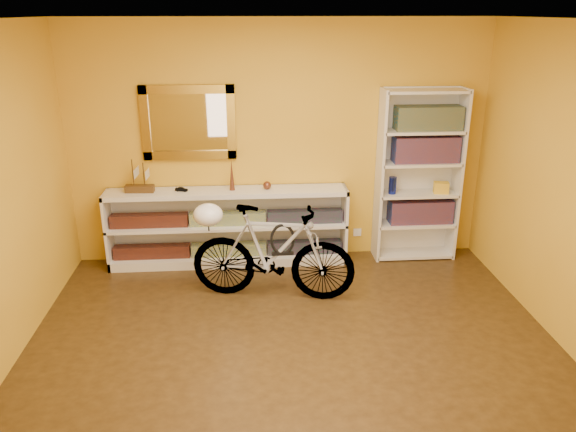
{
  "coord_description": "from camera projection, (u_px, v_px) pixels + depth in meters",
  "views": [
    {
      "loc": [
        -0.35,
        -3.91,
        2.66
      ],
      "look_at": [
        0.0,
        0.7,
        0.95
      ],
      "focal_mm": 34.82,
      "sensor_mm": 36.0,
      "label": 1
    }
  ],
  "objects": [
    {
      "name": "floor",
      "position": [
        294.0,
        354.0,
        4.6
      ],
      "size": [
        4.5,
        4.0,
        0.01
      ],
      "primitive_type": "cube",
      "color": "#31200D",
      "rests_on": "ground"
    },
    {
      "name": "ceiling",
      "position": [
        296.0,
        19.0,
        3.7
      ],
      "size": [
        4.5,
        4.0,
        0.01
      ],
      "primitive_type": "cube",
      "color": "silver",
      "rests_on": "ground"
    },
    {
      "name": "back_wall",
      "position": [
        279.0,
        144.0,
        6.03
      ],
      "size": [
        4.5,
        0.01,
        2.6
      ],
      "primitive_type": "cube",
      "color": "gold",
      "rests_on": "ground"
    },
    {
      "name": "gilt_mirror",
      "position": [
        188.0,
        123.0,
        5.83
      ],
      "size": [
        0.98,
        0.06,
        0.78
      ],
      "primitive_type": "cube",
      "color": "olive",
      "rests_on": "back_wall"
    },
    {
      "name": "wall_socket",
      "position": [
        357.0,
        232.0,
        6.44
      ],
      "size": [
        0.09,
        0.02,
        0.09
      ],
      "primitive_type": "cube",
      "color": "silver",
      "rests_on": "back_wall"
    },
    {
      "name": "console_unit",
      "position": [
        228.0,
        227.0,
        6.11
      ],
      "size": [
        2.6,
        0.35,
        0.85
      ],
      "primitive_type": null,
      "color": "silver",
      "rests_on": "floor"
    },
    {
      "name": "cd_row_lower",
      "position": [
        229.0,
        249.0,
        6.18
      ],
      "size": [
        2.5,
        0.13,
        0.14
      ],
      "primitive_type": "cube",
      "color": "black",
      "rests_on": "console_unit"
    },
    {
      "name": "cd_row_upper",
      "position": [
        228.0,
        218.0,
        6.05
      ],
      "size": [
        2.5,
        0.13,
        0.14
      ],
      "primitive_type": "cube",
      "color": "navy",
      "rests_on": "console_unit"
    },
    {
      "name": "model_ship",
      "position": [
        138.0,
        176.0,
        5.84
      ],
      "size": [
        0.31,
        0.13,
        0.36
      ],
      "primitive_type": null,
      "rotation": [
        0.0,
        0.0,
        -0.06
      ],
      "color": "#3E2811",
      "rests_on": "console_unit"
    },
    {
      "name": "toy_car",
      "position": [
        182.0,
        191.0,
        5.93
      ],
      "size": [
        0.0,
        0.01,
        0.0
      ],
      "primitive_type": "imported",
      "rotation": [
        0.0,
        0.0,
        1.3
      ],
      "color": "black",
      "rests_on": "console_unit"
    },
    {
      "name": "bronze_ornament",
      "position": [
        232.0,
        175.0,
        5.91
      ],
      "size": [
        0.06,
        0.06,
        0.33
      ],
      "primitive_type": "cone",
      "color": "brown",
      "rests_on": "console_unit"
    },
    {
      "name": "decorative_orb",
      "position": [
        267.0,
        185.0,
        5.98
      ],
      "size": [
        0.09,
        0.09,
        0.09
      ],
      "primitive_type": "sphere",
      "color": "brown",
      "rests_on": "console_unit"
    },
    {
      "name": "bookcase",
      "position": [
        419.0,
        176.0,
        6.1
      ],
      "size": [
        0.9,
        0.3,
        1.9
      ],
      "primitive_type": null,
      "color": "silver",
      "rests_on": "floor"
    },
    {
      "name": "book_row_a",
      "position": [
        420.0,
        211.0,
        6.24
      ],
      "size": [
        0.7,
        0.22,
        0.26
      ],
      "primitive_type": "cube",
      "color": "maroon",
      "rests_on": "bookcase"
    },
    {
      "name": "book_row_b",
      "position": [
        425.0,
        149.0,
        6.0
      ],
      "size": [
        0.7,
        0.22,
        0.28
      ],
      "primitive_type": "cube",
      "color": "maroon",
      "rests_on": "bookcase"
    },
    {
      "name": "book_row_c",
      "position": [
        428.0,
        118.0,
        5.88
      ],
      "size": [
        0.7,
        0.22,
        0.25
      ],
      "primitive_type": "cube",
      "color": "#194A59",
      "rests_on": "bookcase"
    },
    {
      "name": "travel_mug",
      "position": [
        393.0,
        185.0,
        6.09
      ],
      "size": [
        0.08,
        0.08,
        0.19
      ],
      "primitive_type": "cylinder",
      "color": "navy",
      "rests_on": "bookcase"
    },
    {
      "name": "red_tin",
      "position": [
        404.0,
        122.0,
        5.91
      ],
      "size": [
        0.14,
        0.14,
        0.16
      ],
      "primitive_type": "cube",
      "rotation": [
        0.0,
        0.0,
        -0.13
      ],
      "color": "maroon",
      "rests_on": "bookcase"
    },
    {
      "name": "yellow_bag",
      "position": [
        441.0,
        188.0,
        6.12
      ],
      "size": [
        0.17,
        0.13,
        0.12
      ],
      "primitive_type": "cube",
      "rotation": [
        0.0,
        0.0,
        -0.18
      ],
      "color": "yellow",
      "rests_on": "bookcase"
    },
    {
      "name": "bicycle",
      "position": [
        273.0,
        253.0,
        5.35
      ],
      "size": [
        0.72,
        1.66,
        0.95
      ],
      "primitive_type": "imported",
      "rotation": [
        0.0,
        0.0,
        1.38
      ],
      "color": "silver",
      "rests_on": "floor"
    },
    {
      "name": "helmet",
      "position": [
        208.0,
        215.0,
        5.29
      ],
      "size": [
        0.28,
        0.27,
        0.21
      ],
      "primitive_type": "ellipsoid",
      "color": "white",
      "rests_on": "bicycle"
    },
    {
      "name": "u_lock",
      "position": [
        283.0,
        239.0,
        5.29
      ],
      "size": [
        0.24,
        0.03,
        0.24
      ],
      "primitive_type": "torus",
      "rotation": [
        1.57,
        0.0,
        0.0
      ],
      "color": "black",
      "rests_on": "bicycle"
    }
  ]
}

